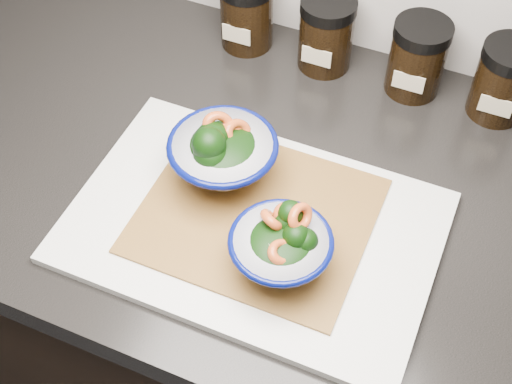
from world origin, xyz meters
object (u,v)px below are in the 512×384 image
at_px(bowl_right, 282,246).
at_px(spice_jar_a, 247,12).
at_px(bowl_left, 221,154).
at_px(spice_jar_b, 326,33).
at_px(cutting_board, 253,227).
at_px(spice_jar_c, 417,58).
at_px(spice_jar_d, 504,81).

height_order(bowl_right, spice_jar_a, spice_jar_a).
relative_size(bowl_left, spice_jar_b, 1.24).
relative_size(cutting_board, spice_jar_a, 3.98).
distance_m(spice_jar_c, spice_jar_d, 0.12).
height_order(cutting_board, bowl_left, bowl_left).
xyz_separation_m(spice_jar_a, spice_jar_b, (0.13, 0.00, 0.00)).
xyz_separation_m(cutting_board, bowl_right, (0.05, -0.04, 0.05)).
xyz_separation_m(bowl_right, spice_jar_d, (0.18, 0.37, 0.00)).
bearing_deg(bowl_left, spice_jar_d, 43.08).
xyz_separation_m(spice_jar_b, spice_jar_d, (0.26, 0.00, 0.00)).
distance_m(cutting_board, spice_jar_c, 0.35).
relative_size(bowl_right, spice_jar_d, 1.07).
xyz_separation_m(bowl_right, spice_jar_a, (-0.21, 0.37, 0.00)).
bearing_deg(spice_jar_d, bowl_right, -115.40).
bearing_deg(spice_jar_b, cutting_board, -85.50).
xyz_separation_m(bowl_right, spice_jar_c, (0.06, 0.37, 0.00)).
bearing_deg(cutting_board, spice_jar_a, 114.88).
bearing_deg(bowl_right, cutting_board, 141.23).
bearing_deg(spice_jar_c, spice_jar_a, 180.00).
bearing_deg(bowl_left, spice_jar_c, 57.70).
relative_size(cutting_board, bowl_left, 3.21).
relative_size(cutting_board, spice_jar_d, 3.98).
relative_size(bowl_left, spice_jar_a, 1.24).
xyz_separation_m(cutting_board, bowl_left, (-0.07, 0.05, 0.06)).
height_order(cutting_board, spice_jar_b, spice_jar_b).
bearing_deg(bowl_right, spice_jar_c, 81.50).
xyz_separation_m(spice_jar_a, spice_jar_c, (0.26, 0.00, 0.00)).
bearing_deg(bowl_right, spice_jar_b, 102.21).
xyz_separation_m(spice_jar_b, spice_jar_c, (0.14, 0.00, 0.00)).
height_order(spice_jar_a, spice_jar_d, same).
bearing_deg(spice_jar_b, spice_jar_c, 0.00).
height_order(bowl_right, spice_jar_b, spice_jar_b).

